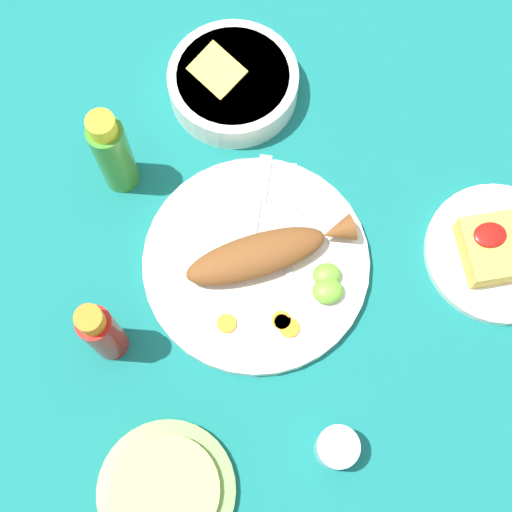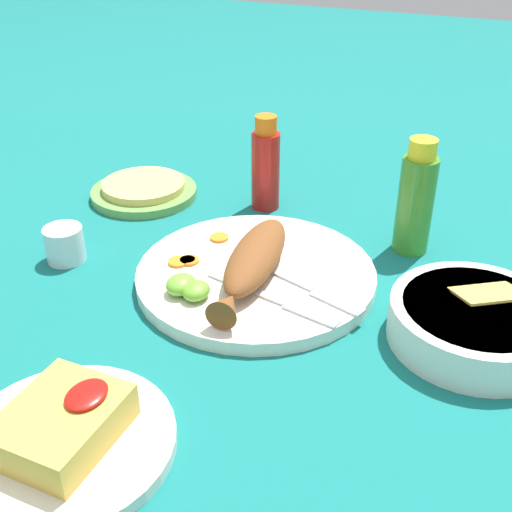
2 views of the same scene
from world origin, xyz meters
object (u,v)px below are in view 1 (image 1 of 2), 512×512
main_plate (256,263)px  fork_near (259,207)px  hot_sauce_bottle_green (113,153)px  fork_far (290,216)px  tortilla_plate (167,491)px  guacamole_bowl (233,83)px  salt_cup (336,448)px  hot_sauce_bottle_red (102,332)px  side_plate_fries (498,253)px  fried_fish (265,253)px

main_plate → fork_near: bearing=-102.9°
fork_near → hot_sauce_bottle_green: size_ratio=1.11×
main_plate → fork_far: bearing=-135.7°
tortilla_plate → guacamole_bowl: bearing=-107.6°
salt_cup → fork_near: bearing=-83.4°
main_plate → guacamole_bowl: size_ratio=1.62×
hot_sauce_bottle_red → guacamole_bowl: 0.42m
side_plate_fries → guacamole_bowl: size_ratio=1.06×
salt_cup → tortilla_plate: 0.22m
fork_near → guacamole_bowl: bearing=18.7°
fried_fish → fork_near: 0.08m
fried_fish → hot_sauce_bottle_green: size_ratio=1.46×
fork_near → hot_sauce_bottle_green: bearing=82.3°
hot_sauce_bottle_red → guacamole_bowl: (-0.22, -0.35, -0.04)m
fried_fish → fork_near: bearing=-101.4°
fried_fish → hot_sauce_bottle_red: bearing=11.9°
fried_fish → side_plate_fries: size_ratio=1.17×
guacamole_bowl → tortilla_plate: bearing=72.4°
main_plate → hot_sauce_bottle_red: 0.23m
fried_fish → guacamole_bowl: bearing=-97.9°
fried_fish → side_plate_fries: fried_fish is taller
fork_near → salt_cup: (-0.04, 0.34, 0.00)m
main_plate → side_plate_fries: (-0.33, 0.04, -0.00)m
fork_far → tortilla_plate: size_ratio=1.07×
main_plate → fork_far: 0.08m
hot_sauce_bottle_red → salt_cup: (-0.26, 0.18, -0.05)m
main_plate → hot_sauce_bottle_red: hot_sauce_bottle_red is taller
main_plate → side_plate_fries: size_ratio=1.53×
fork_near → fork_far: same height
fried_fish → fork_far: fried_fish is taller
fork_near → salt_cup: size_ratio=3.41×
fried_fish → hot_sauce_bottle_green: hot_sauce_bottle_green is taller
fried_fish → tortilla_plate: bearing=50.2°
main_plate → fried_fish: size_ratio=1.30×
salt_cup → side_plate_fries: size_ratio=0.26×
hot_sauce_bottle_green → salt_cup: 0.48m
fork_far → hot_sauce_bottle_red: 0.30m
fork_far → tortilla_plate: bearing=158.1°
hot_sauce_bottle_green → side_plate_fries: (-0.50, 0.21, -0.07)m
main_plate → tortilla_plate: size_ratio=1.79×
fork_far → guacamole_bowl: 0.22m
main_plate → fried_fish: (-0.01, -0.00, 0.03)m
main_plate → fork_far: fork_far is taller
side_plate_fries → guacamole_bowl: bearing=-44.9°
fork_near → salt_cup: 0.34m
fried_fish → tortilla_plate: 0.33m
fried_fish → side_plate_fries: (-0.32, 0.04, -0.03)m
fork_far → hot_sauce_bottle_green: size_ratio=1.13×
guacamole_bowl → main_plate: bearing=87.1°
hot_sauce_bottle_red → side_plate_fries: size_ratio=0.74×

